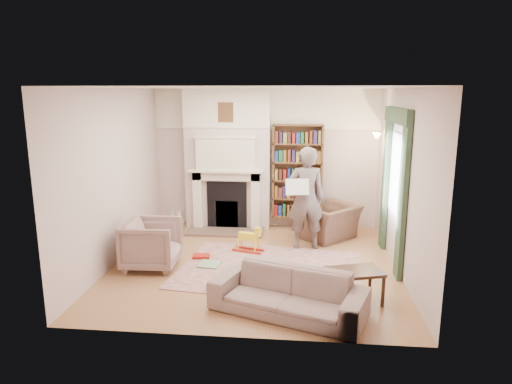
# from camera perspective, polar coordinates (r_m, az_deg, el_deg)

# --- Properties ---
(floor) EXTENTS (4.50, 4.50, 0.00)m
(floor) POSITION_cam_1_polar(r_m,az_deg,el_deg) (7.48, -0.19, -9.04)
(floor) COLOR #99663D
(floor) RESTS_ON ground
(ceiling) EXTENTS (4.50, 4.50, 0.00)m
(ceiling) POSITION_cam_1_polar(r_m,az_deg,el_deg) (6.96, -0.21, 12.92)
(ceiling) COLOR white
(ceiling) RESTS_ON wall_back
(wall_back) EXTENTS (4.50, 0.00, 4.50)m
(wall_back) POSITION_cam_1_polar(r_m,az_deg,el_deg) (9.30, 1.22, 4.15)
(wall_back) COLOR beige
(wall_back) RESTS_ON floor
(wall_front) EXTENTS (4.50, 0.00, 4.50)m
(wall_front) POSITION_cam_1_polar(r_m,az_deg,el_deg) (4.92, -2.88, -3.41)
(wall_front) COLOR beige
(wall_front) RESTS_ON floor
(wall_left) EXTENTS (0.00, 4.50, 4.50)m
(wall_left) POSITION_cam_1_polar(r_m,az_deg,el_deg) (7.65, -17.22, 1.78)
(wall_left) COLOR beige
(wall_left) RESTS_ON floor
(wall_right) EXTENTS (0.00, 4.50, 4.50)m
(wall_right) POSITION_cam_1_polar(r_m,az_deg,el_deg) (7.22, 17.86, 1.13)
(wall_right) COLOR beige
(wall_right) RESTS_ON floor
(fireplace) EXTENTS (1.70, 0.58, 2.80)m
(fireplace) POSITION_cam_1_polar(r_m,az_deg,el_deg) (9.19, -3.56, 3.95)
(fireplace) COLOR beige
(fireplace) RESTS_ON floor
(bookcase) EXTENTS (1.00, 0.24, 1.85)m
(bookcase) POSITION_cam_1_polar(r_m,az_deg,el_deg) (9.18, 5.20, 2.57)
(bookcase) COLOR brown
(bookcase) RESTS_ON floor
(window) EXTENTS (0.02, 0.90, 1.30)m
(window) POSITION_cam_1_polar(r_m,az_deg,el_deg) (7.59, 17.16, 2.09)
(window) COLOR silver
(window) RESTS_ON wall_right
(curtain_left) EXTENTS (0.07, 0.32, 2.40)m
(curtain_left) POSITION_cam_1_polar(r_m,az_deg,el_deg) (6.97, 17.85, -0.96)
(curtain_left) COLOR #2B432D
(curtain_left) RESTS_ON floor
(curtain_right) EXTENTS (0.07, 0.32, 2.40)m
(curtain_right) POSITION_cam_1_polar(r_m,az_deg,el_deg) (8.31, 15.88, 1.27)
(curtain_right) COLOR #2B432D
(curtain_right) RESTS_ON floor
(pelmet) EXTENTS (0.09, 1.70, 0.24)m
(pelmet) POSITION_cam_1_polar(r_m,az_deg,el_deg) (7.48, 17.27, 9.12)
(pelmet) COLOR #2B432D
(pelmet) RESTS_ON wall_right
(wall_sconce) EXTENTS (0.20, 0.24, 0.24)m
(wall_sconce) POSITION_cam_1_polar(r_m,az_deg,el_deg) (8.57, 14.57, 6.42)
(wall_sconce) COLOR gold
(wall_sconce) RESTS_ON wall_right
(rug) EXTENTS (3.03, 2.47, 0.01)m
(rug) POSITION_cam_1_polar(r_m,az_deg,el_deg) (7.28, 1.72, -9.62)
(rug) COLOR #C3AB93
(rug) RESTS_ON floor
(armchair_reading) EXTENTS (1.32, 1.32, 0.65)m
(armchair_reading) POSITION_cam_1_polar(r_m,az_deg,el_deg) (8.78, 9.07, -3.69)
(armchair_reading) COLOR #52322C
(armchair_reading) RESTS_ON floor
(armchair_left) EXTENTS (0.88, 0.85, 0.77)m
(armchair_left) POSITION_cam_1_polar(r_m,az_deg,el_deg) (7.44, -12.91, -6.35)
(armchair_left) COLOR gray
(armchair_left) RESTS_ON floor
(sofa) EXTENTS (2.07, 1.37, 0.56)m
(sofa) POSITION_cam_1_polar(r_m,az_deg,el_deg) (5.86, 4.01, -12.43)
(sofa) COLOR #A39386
(sofa) RESTS_ON floor
(man_reading) EXTENTS (0.73, 0.55, 1.83)m
(man_reading) POSITION_cam_1_polar(r_m,az_deg,el_deg) (8.03, 6.24, -0.79)
(man_reading) COLOR #5F504C
(man_reading) RESTS_ON floor
(newspaper) EXTENTS (0.41, 0.19, 0.27)m
(newspaper) POSITION_cam_1_polar(r_m,az_deg,el_deg) (7.78, 5.19, 0.64)
(newspaper) COLOR silver
(newspaper) RESTS_ON man_reading
(coffee_table) EXTENTS (0.80, 0.63, 0.45)m
(coffee_table) POSITION_cam_1_polar(r_m,az_deg,el_deg) (6.29, 12.13, -11.46)
(coffee_table) COLOR #381E13
(coffee_table) RESTS_ON floor
(paraffin_heater) EXTENTS (0.30, 0.30, 0.55)m
(paraffin_heater) POSITION_cam_1_polar(r_m,az_deg,el_deg) (8.85, -9.84, -3.93)
(paraffin_heater) COLOR #B9BAC1
(paraffin_heater) RESTS_ON floor
(rocking_horse) EXTENTS (0.57, 0.35, 0.46)m
(rocking_horse) POSITION_cam_1_polar(r_m,az_deg,el_deg) (7.97, -0.99, -5.92)
(rocking_horse) COLOR yellow
(rocking_horse) RESTS_ON rug
(board_game) EXTENTS (0.36, 0.36, 0.03)m
(board_game) POSITION_cam_1_polar(r_m,az_deg,el_deg) (7.46, -5.83, -8.97)
(board_game) COLOR #D7CF4C
(board_game) RESTS_ON rug
(game_box_lid) EXTENTS (0.30, 0.22, 0.05)m
(game_box_lid) POSITION_cam_1_polar(r_m,az_deg,el_deg) (7.79, -6.86, -7.98)
(game_box_lid) COLOR #A01B12
(game_box_lid) RESTS_ON rug
(comic_annuals) EXTENTS (0.79, 0.47, 0.02)m
(comic_annuals) POSITION_cam_1_polar(r_m,az_deg,el_deg) (7.06, 2.15, -10.26)
(comic_annuals) COLOR red
(comic_annuals) RESTS_ON rug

